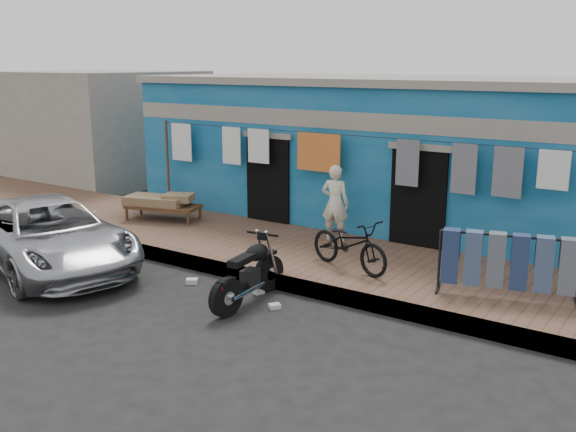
# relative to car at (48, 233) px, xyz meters

# --- Properties ---
(ground) EXTENTS (80.00, 80.00, 0.00)m
(ground) POSITION_rel_car_xyz_m (4.02, -0.15, -0.65)
(ground) COLOR black
(ground) RESTS_ON ground
(sidewalk) EXTENTS (28.00, 3.00, 0.25)m
(sidewalk) POSITION_rel_car_xyz_m (4.02, 2.85, -0.53)
(sidewalk) COLOR brown
(sidewalk) RESTS_ON ground
(curb) EXTENTS (28.00, 0.10, 0.25)m
(curb) POSITION_rel_car_xyz_m (4.02, 1.40, -0.53)
(curb) COLOR gray
(curb) RESTS_ON ground
(building) EXTENTS (12.20, 5.20, 3.36)m
(building) POSITION_rel_car_xyz_m (4.02, 6.83, 1.04)
(building) COLOR #0E5587
(building) RESTS_ON ground
(neighbor_left) EXTENTS (6.00, 5.00, 3.40)m
(neighbor_left) POSITION_rel_car_xyz_m (-6.98, 6.85, 1.05)
(neighbor_left) COLOR #9E9384
(neighbor_left) RESTS_ON ground
(clothesline) EXTENTS (10.06, 0.06, 2.10)m
(clothesline) POSITION_rel_car_xyz_m (3.73, 4.10, 1.15)
(clothesline) COLOR brown
(clothesline) RESTS_ON sidewalk
(car) EXTENTS (5.02, 3.32, 1.30)m
(car) POSITION_rel_car_xyz_m (0.00, 0.00, 0.00)
(car) COLOR #A8A8AD
(car) RESTS_ON ground
(seated_person) EXTENTS (0.60, 0.45, 1.51)m
(seated_person) POSITION_rel_car_xyz_m (3.84, 3.75, 0.36)
(seated_person) COLOR beige
(seated_person) RESTS_ON sidewalk
(bicycle) EXTENTS (1.77, 1.02, 1.09)m
(bicycle) POSITION_rel_car_xyz_m (4.95, 2.33, 0.14)
(bicycle) COLOR black
(bicycle) RESTS_ON sidewalk
(motorcycle) EXTENTS (0.91, 1.72, 1.03)m
(motorcycle) POSITION_rel_car_xyz_m (4.10, 0.63, -0.13)
(motorcycle) COLOR black
(motorcycle) RESTS_ON ground
(charpoy) EXTENTS (2.14, 1.73, 0.57)m
(charpoy) POSITION_rel_car_xyz_m (-0.18, 3.10, -0.11)
(charpoy) COLOR brown
(charpoy) RESTS_ON sidewalk
(jeans_rack) EXTENTS (2.30, 1.49, 1.00)m
(jeans_rack) POSITION_rel_car_xyz_m (7.52, 2.50, 0.10)
(jeans_rack) COLOR black
(jeans_rack) RESTS_ON sidewalk
(litter_a) EXTENTS (0.24, 0.23, 0.08)m
(litter_a) POSITION_rel_car_xyz_m (2.75, 0.80, -0.61)
(litter_a) COLOR silver
(litter_a) RESTS_ON ground
(litter_b) EXTENTS (0.17, 0.19, 0.08)m
(litter_b) POSITION_rel_car_xyz_m (3.99, 1.05, -0.61)
(litter_b) COLOR silver
(litter_b) RESTS_ON ground
(litter_c) EXTENTS (0.21, 0.22, 0.07)m
(litter_c) POSITION_rel_car_xyz_m (4.57, 0.67, -0.62)
(litter_c) COLOR silver
(litter_c) RESTS_ON ground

